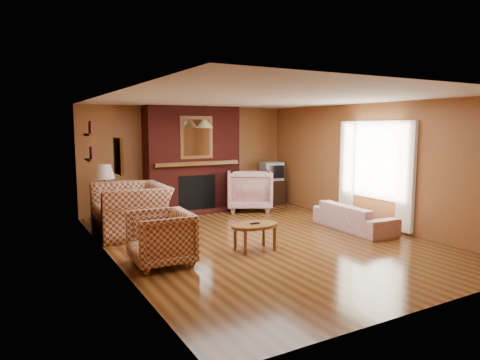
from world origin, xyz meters
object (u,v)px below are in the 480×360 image
floral_sofa (354,217)px  table_lamp (105,179)px  tv_stand (271,192)px  coffee_table (255,228)px  floral_armchair (249,190)px  side_table (106,211)px  plaid_armchair (161,238)px  fireplace (193,160)px  plaid_loveseat (131,209)px  crt_tv (272,171)px

floral_sofa → table_lamp: bearing=58.9°
floral_sofa → tv_stand: 3.06m
coffee_table → floral_sofa: bearing=5.4°
tv_stand → coffee_table: bearing=-123.4°
floral_armchair → side_table: 3.29m
table_lamp → tv_stand: 4.21m
floral_armchair → table_lamp: table_lamp is taller
plaid_armchair → coffee_table: plaid_armchair is taller
plaid_armchair → coffee_table: size_ratio=1.06×
fireplace → tv_stand: (2.05, -0.18, -0.88)m
tv_stand → plaid_loveseat: bearing=-158.0°
plaid_loveseat → table_lamp: table_lamp is taller
floral_armchair → coffee_table: 3.33m
plaid_armchair → tv_stand: (4.00, 3.24, -0.08)m
fireplace → crt_tv: 2.09m
coffee_table → crt_tv: bearing=52.9°
fireplace → crt_tv: fireplace is taller
side_table → table_lamp: bearing=0.0°
floral_sofa → floral_armchair: floral_armchair is taller
tv_stand → floral_sofa: bearing=-89.1°
floral_sofa → fireplace: bearing=33.4°
crt_tv → plaid_armchair: bearing=-141.1°
fireplace → floral_armchair: 1.49m
coffee_table → tv_stand: (2.47, 3.27, -0.06)m
floral_sofa → coffee_table: bearing=98.4°
plaid_armchair → crt_tv: 5.16m
plaid_loveseat → side_table: 0.99m
table_lamp → crt_tv: 4.17m
side_table → crt_tv: bearing=4.7°
coffee_table → side_table: side_table is taller
floral_armchair → tv_stand: (0.86, 0.36, -0.17)m
table_lamp → side_table: bearing=180.0°
plaid_armchair → side_table: 2.89m
plaid_loveseat → tv_stand: 4.11m
side_table → coffee_table: bearing=-60.2°
plaid_loveseat → floral_armchair: 3.18m
floral_sofa → table_lamp: size_ratio=2.59×
plaid_loveseat → coffee_table: plaid_loveseat is taller
floral_sofa → floral_armchair: 2.79m
fireplace → coffee_table: size_ratio=3.01×
fireplace → tv_stand: fireplace is taller
plaid_loveseat → plaid_armchair: 1.95m
crt_tv → side_table: bearing=-175.3°
plaid_loveseat → crt_tv: size_ratio=2.47×
floral_sofa → side_table: side_table is taller
fireplace → floral_armchair: bearing=-24.7°
tv_stand → fireplace: bearing=178.6°
plaid_armchair → coffee_table: 1.53m
floral_armchair → coffee_table: bearing=88.5°
coffee_table → side_table: bearing=119.8°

